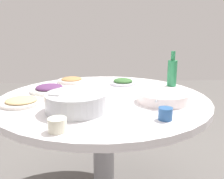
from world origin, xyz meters
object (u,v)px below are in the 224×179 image
Objects in this scene: rice_bowl at (76,102)px; dish_eggplant at (49,89)px; dish_noodles at (22,101)px; tea_cup_far at (165,114)px; round_dining_table at (103,115)px; soup_bowl at (163,98)px; green_bottle at (172,72)px; dish_greens at (123,82)px; tea_cup_near at (57,125)px; dish_tofu_braise at (72,80)px.

dish_eggplant is at bearing -152.57° from rice_bowl.
tea_cup_far is at bearing 68.56° from dish_noodles.
round_dining_table is at bearing 68.14° from dish_eggplant.
soup_bowl is 0.81m from dish_noodles.
green_bottle reaches higher than dish_eggplant.
tea_cup_far is (0.29, 0.74, 0.01)m from dish_noodles.
dish_greens is 0.92m from tea_cup_near.
dish_greens is 2.90× the size of tea_cup_far.
dish_noodles is (0.27, -0.11, -0.00)m from dish_eggplant.
soup_bowl reaches higher than dish_greens.
soup_bowl is 0.76m from dish_eggplant.
tea_cup_near is at bearing -21.68° from round_dining_table.
dish_eggplant reaches higher than dish_noodles.
dish_eggplant is at bearing 158.63° from dish_noodles.
green_bottle reaches higher than round_dining_table.
dish_noodles is 0.93× the size of green_bottle.
rice_bowl is 0.26m from tea_cup_near.
rice_bowl is 0.67m from dish_greens.
dish_noodles is (0.56, -0.23, -0.00)m from dish_tofu_braise.
round_dining_table is at bearing -146.46° from tea_cup_far.
tea_cup_far is (0.28, -0.06, 0.00)m from soup_bowl.
dish_tofu_braise is at bearing -151.19° from round_dining_table.
dish_tofu_braise is at bearing -134.81° from soup_bowl.
tea_cup_far is at bearing 31.20° from dish_tofu_braise.
rice_bowl is 4.03× the size of tea_cup_near.
round_dining_table is 0.40m from soup_bowl.
round_dining_table is 0.35m from rice_bowl.
rice_bowl reaches higher than soup_bowl.
round_dining_table is 5.45× the size of dish_noodles.
round_dining_table is 4.09× the size of rice_bowl.
tea_cup_near is (0.38, -0.55, 0.00)m from soup_bowl.
dish_noodles is 3.02× the size of tea_cup_near.
dish_eggplant is 0.89m from green_bottle.
dish_eggplant is 3.72× the size of tea_cup_far.
dish_noodles is at bearing -146.54° from tea_cup_near.
green_bottle is at bearing 78.79° from dish_greens.
dish_eggplant is 1.05× the size of dish_noodles.
soup_bowl is 0.50m from dish_greens.
soup_bowl is at bearing 167.06° from tea_cup_far.
rice_bowl is at bearing -28.86° from round_dining_table.
green_bottle is (0.07, 0.35, 0.08)m from dish_greens.
green_bottle is 0.72m from tea_cup_far.
dish_noodles is 0.80m from tea_cup_far.
dish_tofu_braise is 0.78m from green_bottle.
dish_greens is 0.82× the size of dish_noodles.
tea_cup_near reaches higher than soup_bowl.
dish_eggplant is at bearing -112.29° from soup_bowl.
rice_bowl is at bearing 66.29° from dish_noodles.
dish_noodles is 3.55× the size of tea_cup_far.
round_dining_table is at bearing 105.16° from dish_noodles.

